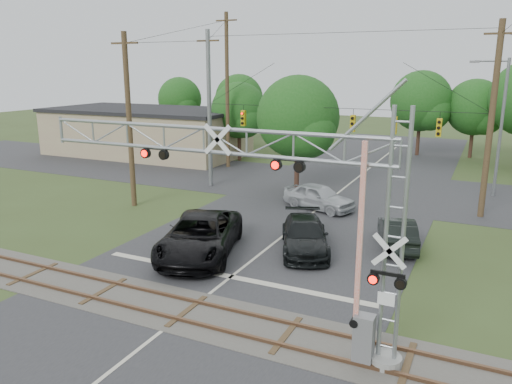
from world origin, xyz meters
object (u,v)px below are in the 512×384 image
at_px(traffic_signal_span, 347,117).
at_px(commercial_building, 147,131).
at_px(streetlight, 499,121).
at_px(pickup_black, 200,236).
at_px(crossing_gantry, 272,196).
at_px(sedan_silver, 319,197).
at_px(car_dark, 305,235).

xyz_separation_m(traffic_signal_span, commercial_building, (-23.68, 9.58, -3.29)).
bearing_deg(streetlight, commercial_building, 173.52).
relative_size(traffic_signal_span, pickup_black, 2.77).
height_order(crossing_gantry, traffic_signal_span, traffic_signal_span).
height_order(traffic_signal_span, sedan_silver, traffic_signal_span).
height_order(commercial_building, streetlight, streetlight).
relative_size(car_dark, commercial_building, 0.27).
height_order(car_dark, commercial_building, commercial_building).
relative_size(pickup_black, car_dark, 1.28).
bearing_deg(commercial_building, traffic_signal_span, -22.88).
xyz_separation_m(commercial_building, streetlight, (32.74, -3.72, 2.92)).
height_order(sedan_silver, commercial_building, commercial_building).
distance_m(sedan_silver, streetlight, 13.82).
bearing_deg(crossing_gantry, traffic_signal_span, 98.25).
bearing_deg(crossing_gantry, pickup_black, 137.84).
height_order(pickup_black, commercial_building, commercial_building).
relative_size(car_dark, sedan_silver, 1.13).
bearing_deg(traffic_signal_span, sedan_silver, -108.37).
xyz_separation_m(car_dark, commercial_building, (-24.54, 19.63, 1.59)).
bearing_deg(crossing_gantry, car_dark, 102.27).
relative_size(crossing_gantry, car_dark, 2.42).
height_order(car_dark, streetlight, streetlight).
height_order(traffic_signal_span, streetlight, traffic_signal_span).
bearing_deg(commercial_building, crossing_gantry, -47.55).
xyz_separation_m(traffic_signal_span, streetlight, (9.06, 5.86, -0.37)).
xyz_separation_m(traffic_signal_span, car_dark, (0.85, -10.05, -4.88)).
relative_size(commercial_building, streetlight, 2.15).
bearing_deg(pickup_black, car_dark, 13.95).
height_order(crossing_gantry, sedan_silver, crossing_gantry).
bearing_deg(car_dark, commercial_building, 118.43).
height_order(traffic_signal_span, car_dark, traffic_signal_span).
bearing_deg(streetlight, pickup_black, -124.05).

